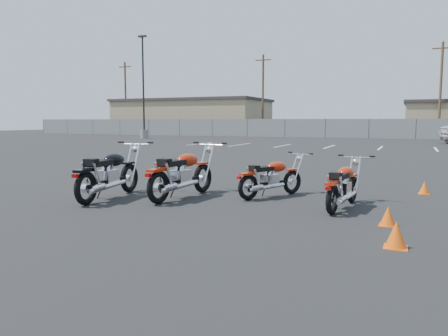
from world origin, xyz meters
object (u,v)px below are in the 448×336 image
at_px(motorcycle_front_red, 182,174).
at_px(motorcycle_second_black, 109,174).
at_px(motorcycle_rear_red, 343,186).
at_px(motorcycle_third_red, 271,178).

xyz_separation_m(motorcycle_front_red, motorcycle_second_black, (-1.37, -0.65, 0.01)).
bearing_deg(motorcycle_rear_red, motorcycle_front_red, -176.40).
bearing_deg(motorcycle_second_black, motorcycle_rear_red, 10.42).
xyz_separation_m(motorcycle_second_black, motorcycle_third_red, (3.04, 1.50, -0.10)).
height_order(motorcycle_front_red, motorcycle_second_black, motorcycle_second_black).
bearing_deg(motorcycle_third_red, motorcycle_rear_red, -22.37).
bearing_deg(motorcycle_rear_red, motorcycle_second_black, -169.58).
bearing_deg(motorcycle_third_red, motorcycle_front_red, -152.88).
bearing_deg(motorcycle_second_black, motorcycle_third_red, 26.30).
relative_size(motorcycle_second_black, motorcycle_third_red, 1.31).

